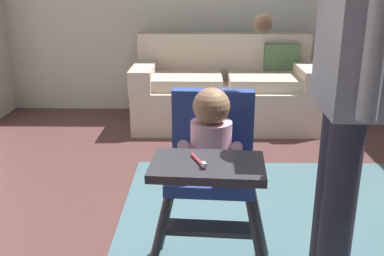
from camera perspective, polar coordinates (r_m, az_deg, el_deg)
The scene contains 4 objects.
ground at distance 2.51m, azimuth 8.82°, elevation -15.82°, with size 6.39×6.96×0.10m, color brown.
couch at distance 4.38m, azimuth 4.27°, elevation 4.87°, with size 1.75×0.86×0.86m.
high_chair at distance 1.86m, azimuth 2.46°, elevation -3.58°, with size 0.65×0.76×0.96m.
adult_standing at distance 1.85m, azimuth 19.25°, elevation 4.59°, with size 0.51×0.51×1.67m.
Camera 1 is at (-0.33, -2.06, 1.36)m, focal length 41.34 mm.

